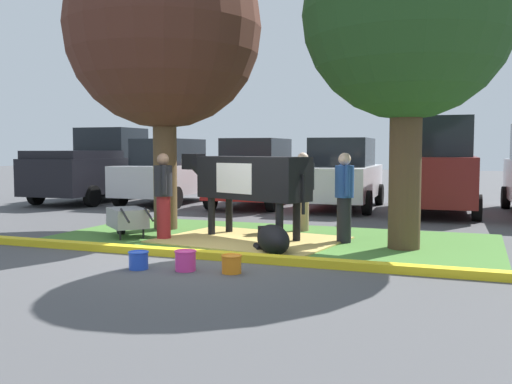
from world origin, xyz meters
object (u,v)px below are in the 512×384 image
object	(u,v)px
person_visitor_far	(303,189)
suv_black	(437,166)
bucket_pink	(185,260)
cow_holstein	(248,179)
bucket_orange	(232,264)
sedan_silver	(169,172)
shade_tree_right	(408,16)
sedan_red	(257,173)
bucket_blue	(139,260)
pickup_truck_black	(98,167)
wheelbarrow	(127,218)
calf_lying	(273,239)
person_visitor_near	(163,194)
hatchback_white	(342,174)
person_handler	(344,195)
shade_tree_left	(164,31)

from	to	relation	value
person_visitor_far	suv_black	xyz separation A→B (m)	(2.37, 4.61, 0.39)
bucket_pink	suv_black	xyz separation A→B (m)	(2.82, 8.95, 1.12)
bucket_pink	cow_holstein	bearing A→B (deg)	94.36
cow_holstein	bucket_pink	world-z (taller)	cow_holstein
bucket_orange	sedan_silver	bearing A→B (deg)	123.91
shade_tree_right	cow_holstein	bearing A→B (deg)	177.88
bucket_pink	sedan_red	xyz separation A→B (m)	(-2.37, 9.08, 0.83)
person_visitor_far	sedan_silver	world-z (taller)	sedan_silver
bucket_blue	pickup_truck_black	bearing A→B (deg)	128.67
wheelbarrow	pickup_truck_black	world-z (taller)	pickup_truck_black
cow_holstein	calf_lying	size ratio (longest dim) A/B	2.38
person_visitor_near	bucket_pink	world-z (taller)	person_visitor_near
cow_holstein	suv_black	size ratio (longest dim) A/B	0.64
cow_holstein	bucket_orange	xyz separation A→B (m)	(0.90, -2.91, -1.02)
sedan_red	wheelbarrow	bearing A→B (deg)	-90.66
calf_lying	suv_black	world-z (taller)	suv_black
cow_holstein	wheelbarrow	world-z (taller)	cow_holstein
shade_tree_right	person_visitor_near	distance (m)	5.32
sedan_red	pickup_truck_black	bearing A→B (deg)	-177.90
hatchback_white	cow_holstein	bearing A→B (deg)	-93.89
person_handler	bucket_blue	xyz separation A→B (m)	(-2.26, -3.27, -0.75)
bucket_pink	bucket_orange	bearing A→B (deg)	6.80
person_visitor_far	person_handler	bearing A→B (deg)	-46.81
pickup_truck_black	person_visitor_far	bearing A→B (deg)	-28.55
cow_holstein	shade_tree_left	bearing A→B (deg)	164.55
bucket_blue	sedan_red	bearing A→B (deg)	100.39
person_visitor_far	sedan_silver	distance (m)	7.29
person_visitor_near	person_visitor_far	distance (m)	2.94
shade_tree_left	suv_black	xyz separation A→B (m)	(5.17, 5.37, -2.89)
shade_tree_left	person_visitor_far	xyz separation A→B (m)	(2.80, 0.76, -3.28)
sedan_red	hatchback_white	xyz separation A→B (m)	(2.57, 0.17, 0.00)
shade_tree_left	hatchback_white	distance (m)	6.99
person_handler	pickup_truck_black	xyz separation A→B (m)	(-9.48, 5.75, 0.23)
calf_lying	cow_holstein	bearing A→B (deg)	125.98
shade_tree_right	person_visitor_far	size ratio (longest dim) A/B	3.49
wheelbarrow	person_handler	bearing A→B (deg)	12.12
calf_lying	wheelbarrow	bearing A→B (deg)	169.82
shade_tree_left	cow_holstein	world-z (taller)	shade_tree_left
person_visitor_near	person_visitor_far	bearing A→B (deg)	44.30
bucket_orange	bucket_pink	bearing A→B (deg)	-173.20
bucket_blue	pickup_truck_black	world-z (taller)	pickup_truck_black
shade_tree_right	bucket_orange	size ratio (longest dim) A/B	19.39
cow_holstein	sedan_silver	size ratio (longest dim) A/B	0.67
bucket_orange	pickup_truck_black	xyz separation A→B (m)	(-8.57, 8.80, 0.98)
hatchback_white	suv_black	world-z (taller)	suv_black
cow_holstein	suv_black	distance (m)	6.69
cow_holstein	person_handler	size ratio (longest dim) A/B	1.83
bucket_pink	sedan_red	world-z (taller)	sedan_red
bucket_pink	pickup_truck_black	bearing A→B (deg)	131.65
wheelbarrow	sedan_red	world-z (taller)	sedan_red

